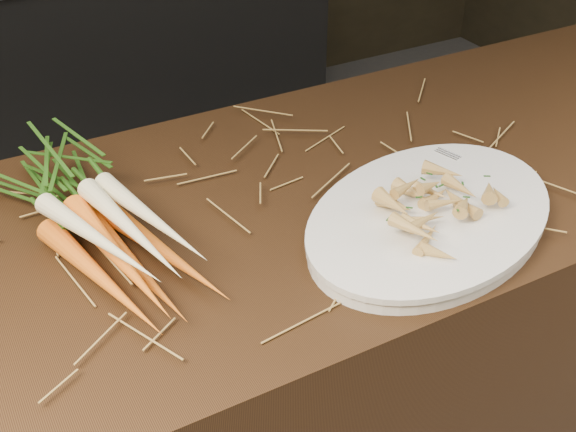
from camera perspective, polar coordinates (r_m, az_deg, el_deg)
name	(u,v)px	position (r m, az deg, el deg)	size (l,w,h in m)	color
main_counter	(218,415)	(1.44, -5.55, -15.35)	(2.40, 0.70, 0.90)	black
back_counter	(94,59)	(3.03, -15.07, 11.88)	(1.82, 0.62, 0.84)	black
straw_bedding	(201,219)	(1.12, -6.85, -0.22)	(1.40, 0.60, 0.02)	olive
root_veg_bunch	(77,196)	(1.14, -16.35, 1.49)	(0.27, 0.56, 0.10)	#DD4504
serving_platter	(430,219)	(1.13, 11.14, -0.27)	(0.46, 0.31, 0.02)	white
roasted_veg_heap	(433,199)	(1.11, 11.36, 1.34)	(0.23, 0.17, 0.05)	#AE8A3F
serving_fork	(494,173)	(1.24, 15.98, 3.26)	(0.02, 0.18, 0.00)	silver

